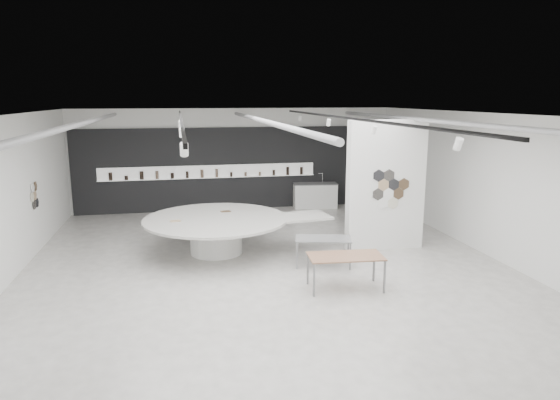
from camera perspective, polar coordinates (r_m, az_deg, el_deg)
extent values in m
cube|color=beige|center=(12.63, -1.39, -7.77)|extent=(12.00, 14.00, 0.01)
cube|color=silver|center=(11.92, -1.48, 9.77)|extent=(12.00, 14.00, 0.01)
cube|color=white|center=(18.99, -5.13, 4.67)|extent=(12.00, 0.01, 3.80)
cube|color=white|center=(5.65, 11.34, -12.59)|extent=(12.00, 0.01, 3.80)
cube|color=white|center=(14.42, 22.78, 1.58)|extent=(0.01, 14.00, 3.80)
cylinder|color=#939396|center=(12.43, -21.55, 8.20)|extent=(0.12, 12.00, 0.12)
cylinder|color=#939396|center=(12.42, -1.88, 8.99)|extent=(0.12, 12.00, 0.12)
cylinder|color=#939396|center=(13.76, 15.86, 8.82)|extent=(0.12, 12.00, 0.12)
cube|color=black|center=(11.75, -11.25, 9.02)|extent=(0.05, 13.00, 0.06)
cylinder|color=white|center=(6.77, -10.90, 5.70)|extent=(0.11, 0.18, 0.21)
cylinder|color=white|center=(10.06, -11.15, 7.58)|extent=(0.11, 0.18, 0.21)
cylinder|color=white|center=(13.35, -11.27, 8.53)|extent=(0.11, 0.18, 0.21)
cylinder|color=white|center=(16.65, -11.35, 9.11)|extent=(0.11, 0.18, 0.21)
cube|color=black|center=(12.43, 7.76, 9.26)|extent=(0.05, 13.00, 0.06)
cylinder|color=white|center=(7.89, 19.71, 6.06)|extent=(0.11, 0.18, 0.21)
cylinder|color=white|center=(10.85, 10.69, 7.88)|extent=(0.11, 0.18, 0.21)
cylinder|color=white|center=(13.96, 5.57, 8.83)|extent=(0.11, 0.18, 0.21)
cylinder|color=white|center=(17.14, 2.32, 9.39)|extent=(0.11, 0.18, 0.21)
cylinder|color=black|center=(15.03, -26.26, -0.47)|extent=(0.03, 0.28, 0.28)
cylinder|color=black|center=(15.28, -26.02, -0.27)|extent=(0.03, 0.28, 0.28)
cylinder|color=tan|center=(15.12, -26.21, 0.48)|extent=(0.03, 0.28, 0.28)
cylinder|color=beige|center=(14.87, -26.46, 0.29)|extent=(0.03, 0.28, 0.28)
cylinder|color=white|center=(14.95, -26.42, 1.25)|extent=(0.03, 0.28, 0.28)
cylinder|color=#4F3B27|center=(15.20, -26.17, 1.42)|extent=(0.03, 0.28, 0.28)
cube|color=black|center=(18.97, -5.09, 3.60)|extent=(11.80, 0.10, 3.10)
cube|color=white|center=(18.83, -8.09, 3.25)|extent=(8.00, 0.06, 0.46)
cube|color=white|center=(18.81, -8.06, 2.55)|extent=(8.00, 0.18, 0.02)
cylinder|color=black|center=(18.91, -18.81, 2.57)|extent=(0.13, 0.13, 0.29)
cylinder|color=black|center=(18.86, -17.16, 2.44)|extent=(0.13, 0.13, 0.15)
cylinder|color=black|center=(18.80, -15.53, 2.73)|extent=(0.14, 0.14, 0.30)
cylinder|color=brown|center=(18.77, -13.87, 2.80)|extent=(0.12, 0.12, 0.29)
cylinder|color=black|center=(18.76, -12.21, 2.74)|extent=(0.12, 0.12, 0.21)
cylinder|color=black|center=(18.76, -10.55, 2.86)|extent=(0.10, 0.10, 0.25)
cylinder|color=brown|center=(18.77, -8.90, 3.00)|extent=(0.12, 0.12, 0.30)
cylinder|color=brown|center=(18.80, -7.24, 3.09)|extent=(0.10, 0.10, 0.31)
cylinder|color=black|center=(18.86, -5.59, 2.93)|extent=(0.09, 0.09, 0.17)
cylinder|color=brown|center=(18.92, -3.95, 2.97)|extent=(0.10, 0.10, 0.16)
cylinder|color=brown|center=(19.00, -2.33, 3.02)|extent=(0.09, 0.09, 0.15)
cylinder|color=black|center=(19.08, -0.72, 3.15)|extent=(0.09, 0.09, 0.21)
cylinder|color=black|center=(19.18, 0.88, 3.35)|extent=(0.11, 0.11, 0.31)
cylinder|color=black|center=(19.31, 2.45, 3.37)|extent=(0.11, 0.11, 0.29)
cube|color=white|center=(14.10, 11.99, 1.62)|extent=(2.20, 0.35, 3.60)
cylinder|color=white|center=(13.97, 12.26, 0.68)|extent=(0.34, 0.03, 0.34)
cylinder|color=#4F3B27|center=(14.09, 13.37, 0.72)|extent=(0.34, 0.03, 0.34)
cylinder|color=black|center=(13.85, 11.14, 0.63)|extent=(0.34, 0.03, 0.34)
cylinder|color=black|center=(13.98, 12.87, 1.74)|extent=(0.34, 0.03, 0.34)
cylinder|color=tan|center=(13.86, 11.75, 1.70)|extent=(0.34, 0.03, 0.34)
cylinder|color=beige|center=(14.08, 12.77, -0.33)|extent=(0.34, 0.03, 0.34)
cylinder|color=white|center=(13.96, 11.66, -0.39)|extent=(0.34, 0.03, 0.34)
cylinder|color=#4F3B27|center=(14.10, 13.97, 1.77)|extent=(0.34, 0.03, 0.34)
cylinder|color=black|center=(13.88, 12.36, 2.77)|extent=(0.34, 0.03, 0.34)
cylinder|color=black|center=(13.76, 11.22, 2.75)|extent=(0.34, 0.03, 0.34)
cylinder|color=white|center=(13.78, -7.30, -4.16)|extent=(1.61, 1.61, 0.92)
cylinder|color=#BAB8B0|center=(13.65, -7.35, -2.17)|extent=(4.45, 4.45, 0.07)
cube|color=#BAB8B0|center=(13.78, 2.01, -1.93)|extent=(1.88, 1.34, 0.06)
cube|color=tan|center=(13.46, -11.88, -2.35)|extent=(0.30, 0.23, 0.01)
cube|color=#4F3B27|center=(14.36, -6.24, -1.29)|extent=(0.30, 0.23, 0.01)
cube|color=#8A6047|center=(11.17, 7.52, -6.39)|extent=(1.69, 0.93, 0.03)
cube|color=slate|center=(10.79, 3.91, -9.14)|extent=(0.04, 0.04, 0.74)
cube|color=slate|center=(11.47, 3.19, -7.85)|extent=(0.04, 0.04, 0.74)
cube|color=slate|center=(11.19, 11.86, -8.60)|extent=(0.04, 0.04, 0.74)
cube|color=slate|center=(11.85, 10.68, -7.40)|extent=(0.04, 0.04, 0.74)
cube|color=slate|center=(12.65, 4.98, -4.42)|extent=(1.53, 1.03, 0.03)
cube|color=slate|center=(12.46, 1.94, -6.36)|extent=(0.05, 0.05, 0.69)
cube|color=slate|center=(13.05, 2.01, -5.52)|extent=(0.05, 0.05, 0.69)
cube|color=slate|center=(12.50, 8.02, -6.41)|extent=(0.05, 0.05, 0.69)
cube|color=slate|center=(13.09, 7.81, -5.57)|extent=(0.05, 0.05, 0.69)
cube|color=white|center=(19.30, 4.03, 0.48)|extent=(1.69, 0.77, 0.92)
cube|color=slate|center=(19.22, 4.05, 1.87)|extent=(1.74, 0.82, 0.03)
cylinder|color=silver|center=(19.39, 4.88, 2.54)|extent=(0.03, 0.03, 0.37)
cylinder|color=silver|center=(19.35, 4.65, 3.05)|extent=(0.17, 0.04, 0.02)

